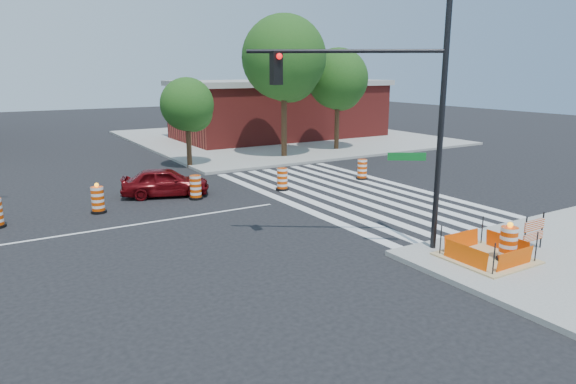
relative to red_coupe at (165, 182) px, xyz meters
name	(u,v)px	position (x,y,z in m)	size (l,w,h in m)	color
ground	(92,231)	(-3.79, -3.60, -0.64)	(120.00, 120.00, 0.00)	black
sidewalk_ne	(280,137)	(14.21, 14.40, -0.56)	(22.00, 22.00, 0.15)	gray
crosswalk_east	(347,193)	(7.16, -3.60, -0.63)	(6.75, 13.50, 0.01)	silver
lane_centerline	(92,231)	(-3.79, -3.60, -0.63)	(14.00, 0.12, 0.01)	silver
excavation_pit	(486,256)	(5.21, -12.60, -0.41)	(2.20, 2.20, 0.90)	tan
brick_storefront	(280,109)	(14.21, 14.40, 1.68)	(16.50, 8.50, 4.60)	maroon
red_coupe	(165,182)	(0.00, 0.00, 0.00)	(1.50, 3.73, 1.27)	#5D070C
signal_pole_se	(388,100)	(3.35, -10.26, 3.92)	(4.73, 3.23, 7.41)	black
pit_drum	(508,245)	(5.51, -13.04, 0.00)	(0.59, 0.59, 1.16)	black
barricade	(534,230)	(7.00, -12.81, 0.12)	(0.94, 0.06, 1.11)	#DB4104
tree_north_c	(188,107)	(3.38, 5.96, 2.73)	(3.01, 2.95, 5.02)	#382314
tree_north_d	(284,62)	(9.60, 5.95, 5.19)	(5.10, 5.10, 8.68)	#382314
tree_north_e	(338,82)	(14.18, 6.66, 3.96)	(4.03, 4.03, 6.84)	#382314
median_drum_3	(98,200)	(-3.09, -1.26, -0.15)	(0.60, 0.60, 1.18)	black
median_drum_4	(196,188)	(0.94, -1.17, -0.16)	(0.60, 0.60, 1.02)	black
median_drum_5	(282,180)	(4.94, -1.66, -0.16)	(0.60, 0.60, 1.02)	black
median_drum_6	(362,170)	(9.60, -1.69, -0.16)	(0.60, 0.60, 1.02)	black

